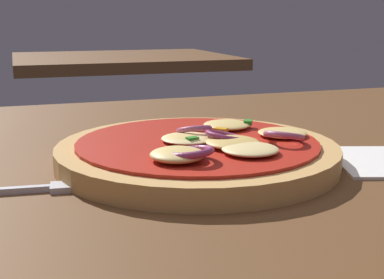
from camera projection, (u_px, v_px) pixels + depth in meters
name	position (u px, v px, depth m)	size (l,w,h in m)	color
dining_table	(243.00, 177.00, 0.52)	(1.20, 0.80, 0.04)	brown
pizza	(201.00, 152.00, 0.49)	(0.26, 0.26, 0.04)	tan
fork	(8.00, 191.00, 0.41)	(0.19, 0.03, 0.01)	silver
background_table	(122.00, 61.00, 1.89)	(0.75, 0.61, 0.04)	brown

